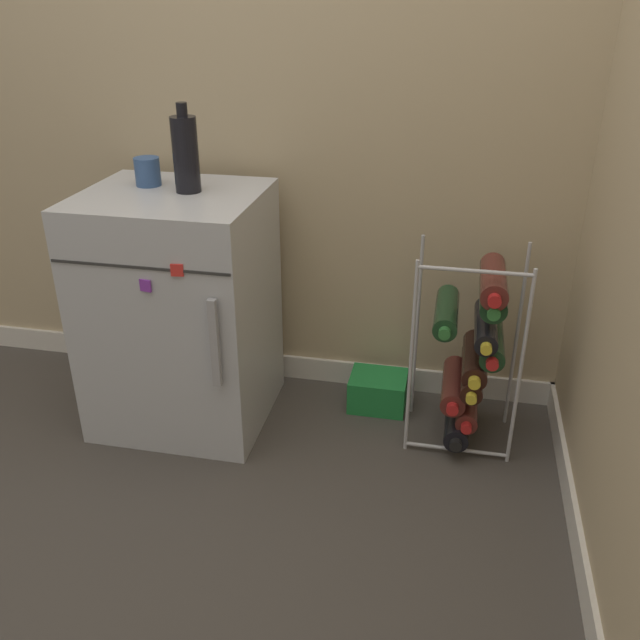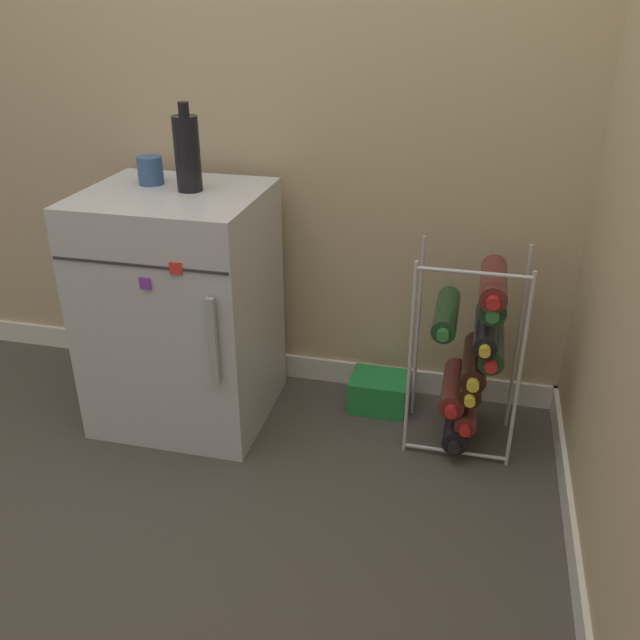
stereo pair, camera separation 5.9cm
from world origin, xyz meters
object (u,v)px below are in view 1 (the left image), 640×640
object	(u,v)px
wine_rack	(473,351)
soda_box	(378,391)
fridge_top_bottle	(186,154)
mini_fridge	(181,310)
fridge_top_cup	(148,172)

from	to	relation	value
wine_rack	soda_box	world-z (taller)	wine_rack
soda_box	fridge_top_bottle	world-z (taller)	fridge_top_bottle
mini_fridge	fridge_top_cup	distance (m)	0.46
mini_fridge	fridge_top_bottle	world-z (taller)	fridge_top_bottle
fridge_top_cup	soda_box	bearing A→B (deg)	7.53
soda_box	fridge_top_bottle	size ratio (longest dim) A/B	0.75
mini_fridge	fridge_top_cup	xyz separation A→B (m)	(-0.10, 0.07, 0.44)
wine_rack	fridge_top_bottle	distance (m)	1.08
fridge_top_cup	fridge_top_bottle	distance (m)	0.17
wine_rack	soda_box	size ratio (longest dim) A/B	3.30
fridge_top_cup	wine_rack	bearing A→B (deg)	-1.55
wine_rack	fridge_top_cup	world-z (taller)	fridge_top_cup
wine_rack	fridge_top_bottle	world-z (taller)	fridge_top_bottle
soda_box	fridge_top_cup	size ratio (longest dim) A/B	2.27
fridge_top_bottle	mini_fridge	bearing A→B (deg)	-148.63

